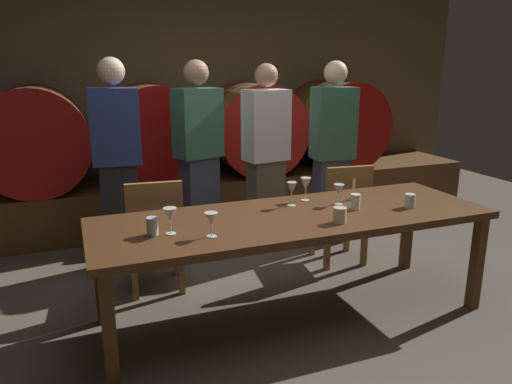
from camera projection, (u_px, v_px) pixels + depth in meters
The scene contains 24 objects.
ground_plane at pixel (288, 308), 3.42m from camera, with size 9.26×9.26×0.00m, color brown.
back_wall at pixel (189, 95), 5.58m from camera, with size 7.13×0.24×2.65m, color brown.
barrel_shelf at pixel (204, 197), 5.37m from camera, with size 6.41×0.90×0.49m, color brown.
wine_barrel_far_left at pixel (35, 139), 4.60m from camera, with size 1.00×0.89×1.00m.
wine_barrel_center_left at pixel (151, 133), 4.98m from camera, with size 1.00×0.89×1.00m.
wine_barrel_center_right at pixel (252, 128), 5.37m from camera, with size 1.00×0.89×1.00m.
wine_barrel_far_right at pixel (335, 124), 5.75m from camera, with size 1.00×0.89×1.00m.
dining_table at pixel (294, 224), 3.17m from camera, with size 2.63×0.87×0.73m.
chair_left at pixel (155, 230), 3.56m from camera, with size 0.44×0.44×0.88m.
chair_right at pixel (343, 209), 4.08m from camera, with size 0.44×0.44×0.88m.
guest_far_left at pixel (118, 164), 3.91m from camera, with size 0.40×0.27×1.73m.
guest_center_left at pixel (199, 159), 4.16m from camera, with size 0.43×0.34×1.72m.
guest_center_right at pixel (266, 157), 4.33m from camera, with size 0.41×0.29×1.69m.
guest_far_right at pixel (332, 152), 4.50m from camera, with size 0.40×0.27×1.71m.
candle_center at pixel (353, 194), 3.48m from camera, with size 0.05×0.05×0.17m.
wine_glass_far_left at pixel (170, 215), 2.77m from camera, with size 0.08×0.08×0.16m.
wine_glass_left at pixel (211, 220), 2.72m from camera, with size 0.08×0.08×0.14m.
wine_glass_center at pixel (292, 189), 3.31m from camera, with size 0.07×0.07×0.17m.
wine_glass_right at pixel (306, 184), 3.44m from camera, with size 0.07×0.07×0.17m.
wine_glass_far_right at pixel (339, 190), 3.35m from camera, with size 0.07×0.07×0.15m.
cup_far_left at pixel (152, 226), 2.77m from camera, with size 0.07×0.07×0.11m, color silver.
cup_center_left at pixel (340, 215), 2.98m from camera, with size 0.08×0.08×0.10m, color beige.
cup_center_right at pixel (355, 202), 3.25m from camera, with size 0.07×0.07×0.11m, color white.
cup_far_right at pixel (410, 201), 3.30m from camera, with size 0.07×0.07×0.10m, color silver.
Camera 1 is at (-1.33, -2.80, 1.69)m, focal length 33.76 mm.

